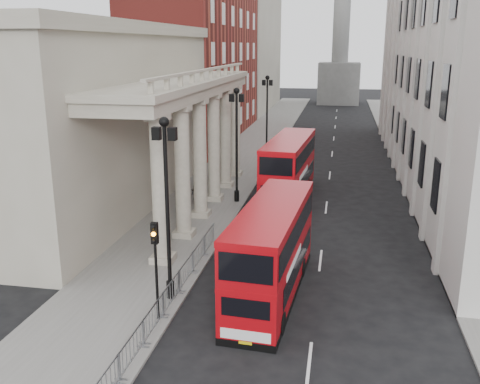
{
  "coord_description": "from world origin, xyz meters",
  "views": [
    {
      "loc": [
        6.69,
        -17.45,
        11.35
      ],
      "look_at": [
        1.2,
        11.75,
        3.14
      ],
      "focal_mm": 40.0,
      "sensor_mm": 36.0,
      "label": 1
    }
  ],
  "objects_px": {
    "traffic_light": "(155,253)",
    "pedestrian_a": "(161,231)",
    "lamp_post_mid": "(237,137)",
    "monument_column": "(342,20)",
    "bus_far": "(289,167)",
    "pedestrian_b": "(196,191)",
    "pedestrian_c": "(198,190)",
    "lamp_post_south": "(167,197)",
    "bus_near": "(272,249)",
    "lamp_post_north": "(267,111)"
  },
  "relations": [
    {
      "from": "monument_column",
      "to": "pedestrian_c",
      "type": "height_order",
      "value": "monument_column"
    },
    {
      "from": "pedestrian_a",
      "to": "pedestrian_c",
      "type": "bearing_deg",
      "value": 102.34
    },
    {
      "from": "lamp_post_mid",
      "to": "bus_far",
      "type": "xyz_separation_m",
      "value": [
        3.64,
        1.97,
        -2.5
      ]
    },
    {
      "from": "monument_column",
      "to": "pedestrian_a",
      "type": "height_order",
      "value": "monument_column"
    },
    {
      "from": "traffic_light",
      "to": "bus_far",
      "type": "xyz_separation_m",
      "value": [
        3.54,
        19.99,
        -0.7
      ]
    },
    {
      "from": "traffic_light",
      "to": "pedestrian_c",
      "type": "height_order",
      "value": "traffic_light"
    },
    {
      "from": "traffic_light",
      "to": "bus_far",
      "type": "height_order",
      "value": "bus_far"
    },
    {
      "from": "lamp_post_south",
      "to": "lamp_post_mid",
      "type": "distance_m",
      "value": 16.0
    },
    {
      "from": "monument_column",
      "to": "bus_far",
      "type": "bearing_deg",
      "value": -92.42
    },
    {
      "from": "pedestrian_a",
      "to": "bus_far",
      "type": "bearing_deg",
      "value": 72.69
    },
    {
      "from": "lamp_post_mid",
      "to": "bus_far",
      "type": "relative_size",
      "value": 0.77
    },
    {
      "from": "traffic_light",
      "to": "pedestrian_a",
      "type": "bearing_deg",
      "value": 107.88
    },
    {
      "from": "lamp_post_mid",
      "to": "pedestrian_b",
      "type": "relative_size",
      "value": 5.14
    },
    {
      "from": "monument_column",
      "to": "pedestrian_b",
      "type": "distance_m",
      "value": 74.9
    },
    {
      "from": "lamp_post_south",
      "to": "traffic_light",
      "type": "distance_m",
      "value": 2.71
    },
    {
      "from": "lamp_post_north",
      "to": "bus_far",
      "type": "distance_m",
      "value": 14.71
    },
    {
      "from": "bus_near",
      "to": "pedestrian_c",
      "type": "height_order",
      "value": "bus_near"
    },
    {
      "from": "lamp_post_mid",
      "to": "traffic_light",
      "type": "distance_m",
      "value": 18.11
    },
    {
      "from": "lamp_post_north",
      "to": "pedestrian_c",
      "type": "distance_m",
      "value": 17.35
    },
    {
      "from": "lamp_post_mid",
      "to": "pedestrian_c",
      "type": "bearing_deg",
      "value": -166.87
    },
    {
      "from": "lamp_post_mid",
      "to": "bus_near",
      "type": "xyz_separation_m",
      "value": [
        4.48,
        -14.54,
        -2.65
      ]
    },
    {
      "from": "lamp_post_north",
      "to": "pedestrian_c",
      "type": "xyz_separation_m",
      "value": [
        -2.82,
        -16.66,
        -3.94
      ]
    },
    {
      "from": "pedestrian_c",
      "to": "traffic_light",
      "type": "bearing_deg",
      "value": -87.2
    },
    {
      "from": "lamp_post_north",
      "to": "traffic_light",
      "type": "bearing_deg",
      "value": -89.83
    },
    {
      "from": "pedestrian_b",
      "to": "bus_far",
      "type": "bearing_deg",
      "value": -156.39
    },
    {
      "from": "pedestrian_b",
      "to": "pedestrian_a",
      "type": "bearing_deg",
      "value": 92.77
    },
    {
      "from": "pedestrian_a",
      "to": "pedestrian_b",
      "type": "distance_m",
      "value": 8.89
    },
    {
      "from": "pedestrian_b",
      "to": "monument_column",
      "type": "bearing_deg",
      "value": -96.49
    },
    {
      "from": "lamp_post_mid",
      "to": "traffic_light",
      "type": "height_order",
      "value": "lamp_post_mid"
    },
    {
      "from": "traffic_light",
      "to": "pedestrian_c",
      "type": "relative_size",
      "value": 2.53
    },
    {
      "from": "traffic_light",
      "to": "pedestrian_a",
      "type": "xyz_separation_m",
      "value": [
        -2.7,
        8.37,
        -2.17
      ]
    },
    {
      "from": "pedestrian_c",
      "to": "monument_column",
      "type": "bearing_deg",
      "value": 75.86
    },
    {
      "from": "monument_column",
      "to": "pedestrian_a",
      "type": "distance_m",
      "value": 83.53
    },
    {
      "from": "monument_column",
      "to": "pedestrian_b",
      "type": "bearing_deg",
      "value": -97.43
    },
    {
      "from": "monument_column",
      "to": "traffic_light",
      "type": "distance_m",
      "value": 91.17
    },
    {
      "from": "traffic_light",
      "to": "bus_near",
      "type": "xyz_separation_m",
      "value": [
        4.38,
        3.48,
        -0.85
      ]
    },
    {
      "from": "traffic_light",
      "to": "monument_column",
      "type": "bearing_deg",
      "value": 85.87
    },
    {
      "from": "bus_far",
      "to": "pedestrian_b",
      "type": "xyz_separation_m",
      "value": [
        -6.53,
        -2.73,
        -1.48
      ]
    },
    {
      "from": "monument_column",
      "to": "pedestrian_c",
      "type": "bearing_deg",
      "value": -97.39
    },
    {
      "from": "traffic_light",
      "to": "pedestrian_a",
      "type": "height_order",
      "value": "traffic_light"
    },
    {
      "from": "bus_near",
      "to": "pedestrian_a",
      "type": "bearing_deg",
      "value": 149.38
    },
    {
      "from": "lamp_post_mid",
      "to": "pedestrian_a",
      "type": "relative_size",
      "value": 5.09
    },
    {
      "from": "lamp_post_north",
      "to": "pedestrian_c",
      "type": "height_order",
      "value": "lamp_post_north"
    },
    {
      "from": "traffic_light",
      "to": "lamp_post_south",
      "type": "bearing_deg",
      "value": 92.84
    },
    {
      "from": "lamp_post_mid",
      "to": "pedestrian_a",
      "type": "xyz_separation_m",
      "value": [
        -2.6,
        -9.64,
        -3.97
      ]
    },
    {
      "from": "lamp_post_north",
      "to": "pedestrian_b",
      "type": "distance_m",
      "value": 17.46
    },
    {
      "from": "monument_column",
      "to": "bus_far",
      "type": "relative_size",
      "value": 5.0
    },
    {
      "from": "bus_near",
      "to": "traffic_light",
      "type": "bearing_deg",
      "value": -137.46
    },
    {
      "from": "bus_far",
      "to": "pedestrian_b",
      "type": "relative_size",
      "value": 6.7
    },
    {
      "from": "lamp_post_south",
      "to": "bus_far",
      "type": "xyz_separation_m",
      "value": [
        3.64,
        17.97,
        -2.5
      ]
    }
  ]
}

